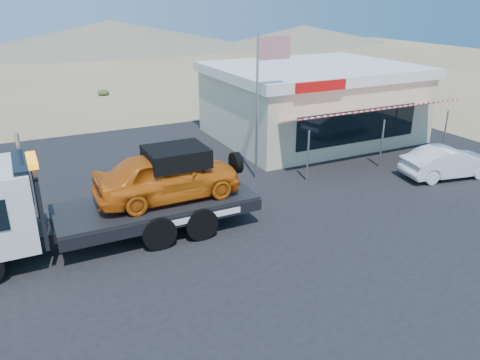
{
  "coord_description": "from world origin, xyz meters",
  "views": [
    {
      "loc": [
        -4.25,
        -12.01,
        7.33
      ],
      "look_at": [
        2.32,
        1.24,
        1.5
      ],
      "focal_mm": 35.0,
      "sensor_mm": 36.0,
      "label": 1
    }
  ],
  "objects_px": {
    "white_sedan": "(448,162)",
    "flagpole": "(262,91)",
    "tow_truck": "(101,194)",
    "jerky_store": "(311,101)"
  },
  "relations": [
    {
      "from": "white_sedan",
      "to": "jerky_store",
      "type": "bearing_deg",
      "value": 21.89
    },
    {
      "from": "tow_truck",
      "to": "white_sedan",
      "type": "distance_m",
      "value": 14.44
    },
    {
      "from": "tow_truck",
      "to": "jerky_store",
      "type": "bearing_deg",
      "value": 29.67
    },
    {
      "from": "tow_truck",
      "to": "flagpole",
      "type": "height_order",
      "value": "flagpole"
    },
    {
      "from": "white_sedan",
      "to": "jerky_store",
      "type": "distance_m",
      "value": 8.27
    },
    {
      "from": "tow_truck",
      "to": "flagpole",
      "type": "relative_size",
      "value": 1.54
    },
    {
      "from": "jerky_store",
      "to": "flagpole",
      "type": "xyz_separation_m",
      "value": [
        -5.57,
        -4.47,
        1.77
      ]
    },
    {
      "from": "white_sedan",
      "to": "tow_truck",
      "type": "bearing_deg",
      "value": 97.06
    },
    {
      "from": "jerky_store",
      "to": "flagpole",
      "type": "bearing_deg",
      "value": -141.21
    },
    {
      "from": "white_sedan",
      "to": "flagpole",
      "type": "relative_size",
      "value": 0.67
    }
  ]
}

